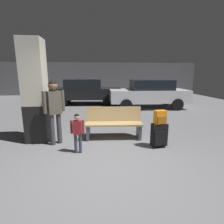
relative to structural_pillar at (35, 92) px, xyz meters
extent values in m
cube|color=slate|center=(1.82, 2.28, -1.39)|extent=(18.00, 18.00, 0.10)
cube|color=#565658|center=(1.82, 11.14, 0.06)|extent=(18.00, 0.12, 2.80)
cube|color=black|center=(0.00, 0.00, -0.84)|extent=(0.57, 0.57, 1.00)
cube|color=beige|center=(0.00, 0.00, 0.51)|extent=(0.56, 0.56, 1.69)
cube|color=tan|center=(2.08, -0.10, -0.90)|extent=(1.62, 0.54, 0.05)
cube|color=tan|center=(2.09, 0.15, -0.66)|extent=(1.60, 0.21, 0.42)
cube|color=#4C4C51|center=(1.36, -0.05, -1.13)|extent=(0.10, 0.40, 0.41)
cube|color=#4C4C51|center=(2.80, -0.14, -1.13)|extent=(0.10, 0.40, 0.41)
cube|color=black|center=(3.14, -0.79, -1.01)|extent=(0.40, 0.24, 0.56)
cube|color=black|center=(3.16, -0.90, -1.07)|extent=(0.34, 0.06, 0.36)
cube|color=#A5A5AA|center=(3.13, -0.71, -0.74)|extent=(0.14, 0.04, 0.02)
cylinder|color=black|center=(2.97, -0.72, -1.31)|extent=(0.02, 0.05, 0.04)
cylinder|color=black|center=(3.29, -0.68, -1.31)|extent=(0.02, 0.05, 0.04)
cube|color=orange|center=(3.14, -0.79, -0.56)|extent=(0.31, 0.21, 0.34)
cube|color=#9E5918|center=(3.16, -0.88, -0.61)|extent=(0.23, 0.07, 0.19)
cylinder|color=black|center=(3.14, -0.79, -0.40)|extent=(0.06, 0.03, 0.02)
cylinder|color=#33384C|center=(1.20, -0.93, -1.11)|extent=(0.07, 0.07, 0.46)
cylinder|color=#33384C|center=(1.10, -0.93, -1.11)|extent=(0.07, 0.07, 0.46)
cube|color=maroon|center=(1.15, -0.93, -0.72)|extent=(0.19, 0.11, 0.32)
cylinder|color=maroon|center=(1.28, -0.93, -0.70)|extent=(0.05, 0.05, 0.31)
cylinder|color=maroon|center=(1.02, -0.93, -0.70)|extent=(0.05, 0.05, 0.31)
sphere|color=tan|center=(1.15, -0.93, -0.47)|extent=(0.13, 0.13, 0.13)
sphere|color=black|center=(1.15, -0.93, -0.45)|extent=(0.12, 0.12, 0.12)
cylinder|color=white|center=(1.09, -0.83, -0.70)|extent=(0.06, 0.06, 0.10)
cylinder|color=red|center=(1.09, -0.83, -0.63)|extent=(0.01, 0.01, 0.06)
cylinder|color=#38383D|center=(0.61, -0.27, -0.93)|extent=(0.12, 0.12, 0.81)
cylinder|color=#38383D|center=(0.46, -0.38, -0.93)|extent=(0.12, 0.12, 0.81)
cube|color=#4C473D|center=(0.53, -0.32, -0.23)|extent=(0.38, 0.35, 0.58)
cylinder|color=#4C473D|center=(0.73, -0.19, -0.21)|extent=(0.09, 0.09, 0.55)
cylinder|color=#4C473D|center=(0.34, -0.46, -0.21)|extent=(0.09, 0.09, 0.55)
sphere|color=brown|center=(0.53, -0.32, 0.19)|extent=(0.23, 0.23, 0.23)
sphere|color=black|center=(0.53, -0.32, 0.22)|extent=(0.21, 0.21, 0.21)
cube|color=silver|center=(4.44, 4.41, -0.67)|extent=(4.16, 1.84, 0.64)
cube|color=black|center=(4.59, 4.40, -0.09)|extent=(2.15, 1.61, 0.52)
cylinder|color=black|center=(3.11, 3.66, -1.04)|extent=(0.61, 0.22, 0.60)
cylinder|color=black|center=(3.17, 5.25, -1.04)|extent=(0.61, 0.22, 0.60)
cylinder|color=black|center=(5.71, 3.56, -1.04)|extent=(0.61, 0.22, 0.60)
cylinder|color=black|center=(5.76, 5.16, -1.04)|extent=(0.61, 0.22, 0.60)
cube|color=black|center=(1.06, 5.99, -0.67)|extent=(4.19, 1.92, 0.64)
cube|color=black|center=(0.91, 5.99, -0.09)|extent=(2.18, 1.65, 0.52)
cylinder|color=black|center=(2.40, 6.71, -1.04)|extent=(0.61, 0.23, 0.60)
cylinder|color=black|center=(2.31, 5.12, -1.04)|extent=(0.61, 0.23, 0.60)
cylinder|color=black|center=(-0.19, 6.86, -1.04)|extent=(0.61, 0.23, 0.60)
cylinder|color=black|center=(-0.28, 5.26, -1.04)|extent=(0.61, 0.23, 0.60)
camera|label=1|loc=(1.55, -4.82, 0.47)|focal=28.20mm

